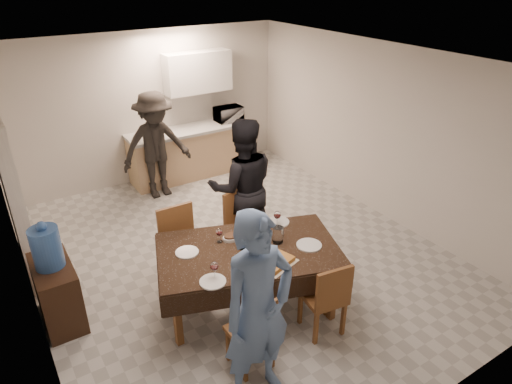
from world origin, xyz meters
The scene contains 33 objects.
floor centered at (0.00, 0.00, 0.00)m, with size 5.00×6.00×0.02m, color #AEAEA9.
ceiling centered at (0.00, 0.00, 2.60)m, with size 5.00×6.00×0.02m, color white.
wall_back centered at (0.00, 3.00, 1.30)m, with size 5.00×0.02×2.60m, color beige.
wall_front centered at (0.00, -3.00, 1.30)m, with size 5.00×0.02×2.60m, color beige.
wall_left centered at (-2.50, 0.00, 1.30)m, with size 0.02×6.00×2.60m, color beige.
wall_right centered at (2.50, 0.00, 1.30)m, with size 0.02×6.00×2.60m, color beige.
stub_partition centered at (-2.42, 1.20, 1.05)m, with size 0.15×1.40×2.10m, color silver.
kitchen_base_cabinet centered at (0.60, 2.68, 0.43)m, with size 2.20×0.60×0.86m, color tan.
kitchen_worktop centered at (0.60, 2.68, 0.89)m, with size 2.24×0.64×0.05m, color #AFB0AB.
upper_cabinet centered at (0.90, 2.82, 1.85)m, with size 1.20×0.34×0.70m, color silver.
dining_table centered at (-0.39, -0.98, 0.73)m, with size 2.24×1.73×0.77m.
chair_near_left centered at (-0.84, -1.81, 0.52)m, with size 0.40×0.40×0.46m.
chair_near_right centered at (0.06, -1.81, 0.55)m, with size 0.47×0.47×0.49m.
chair_far_left centered at (-0.84, -0.32, 0.61)m, with size 0.45×0.45×0.54m.
chair_far_right centered at (0.06, -0.32, 0.61)m, with size 0.56×0.56×0.54m.
console centered at (-2.28, -0.07, 0.36)m, with size 0.39×0.78×0.73m, color #322010.
water_jug centered at (-2.28, -0.07, 0.95)m, with size 0.30×0.30×0.45m, color #3C6DBB.
wine_bottle centered at (-0.44, -0.93, 0.94)m, with size 0.08×0.08×0.34m, color black, non-canonical shape.
water_pitcher centered at (-0.04, -1.03, 0.86)m, with size 0.12×0.12×0.19m, color white.
savoury_tart centered at (-0.29, -1.36, 0.79)m, with size 0.41×0.31×0.05m, color #C77B3A.
salad_bowl centered at (-0.09, -0.80, 0.80)m, with size 0.18×0.18×0.07m, color silver.
mushroom_dish centered at (-0.44, -0.70, 0.79)m, with size 0.21×0.21×0.04m, color silver.
wine_glass_a centered at (-0.94, -1.23, 0.86)m, with size 0.09×0.09×0.19m, color white, non-canonical shape.
wine_glass_b centered at (0.16, -0.73, 0.86)m, with size 0.09×0.09×0.19m, color white, non-canonical shape.
wine_glass_c centered at (-0.59, -0.68, 0.85)m, with size 0.08×0.08×0.17m, color white, non-canonical shape.
plate_near_left centered at (-0.99, -1.28, 0.78)m, with size 0.26×0.26×0.02m, color silver.
plate_near_right centered at (0.21, -1.28, 0.78)m, with size 0.28×0.28×0.02m, color silver.
plate_far_left centered at (-0.99, -0.68, 0.78)m, with size 0.25×0.25×0.01m, color silver.
plate_far_right centered at (0.21, -0.68, 0.78)m, with size 0.27×0.27×0.02m, color silver.
microwave centered at (1.42, 2.68, 1.05)m, with size 0.49×0.33×0.27m, color silver.
person_near centered at (-0.94, -2.03, 0.94)m, with size 0.69×0.45×1.89m, color #5F81B2.
person_far centered at (0.16, 0.07, 0.94)m, with size 0.91×0.71×1.88m, color black.
person_kitchen centered at (-0.20, 2.23, 0.89)m, with size 1.16×0.66×1.79m, color black.
Camera 1 is at (-2.56, -4.54, 3.58)m, focal length 32.00 mm.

